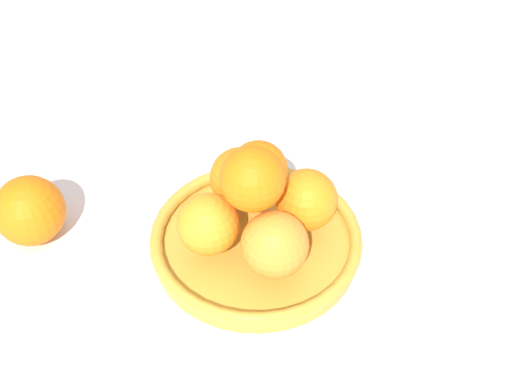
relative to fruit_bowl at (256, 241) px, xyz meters
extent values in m
plane|color=silver|center=(0.00, 0.00, -0.01)|extent=(4.00, 4.00, 0.00)
cylinder|color=gold|center=(0.00, 0.00, -0.01)|extent=(0.24, 0.24, 0.01)
torus|color=gold|center=(0.00, 0.00, 0.01)|extent=(0.25, 0.25, 0.01)
sphere|color=orange|center=(0.04, 0.04, 0.05)|extent=(0.07, 0.07, 0.07)
sphere|color=orange|center=(-0.04, 0.04, 0.05)|extent=(0.07, 0.07, 0.07)
sphere|color=orange|center=(-0.05, -0.04, 0.05)|extent=(0.07, 0.07, 0.07)
sphere|color=orange|center=(0.03, -0.04, 0.05)|extent=(0.07, 0.07, 0.07)
sphere|color=orange|center=(0.00, 0.01, 0.11)|extent=(0.07, 0.07, 0.07)
sphere|color=orange|center=(0.00, -0.01, 0.11)|extent=(0.06, 0.06, 0.06)
sphere|color=orange|center=(0.26, 0.07, 0.03)|extent=(0.08, 0.08, 0.08)
camera|label=1|loc=(-0.18, 0.53, 0.62)|focal=50.00mm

